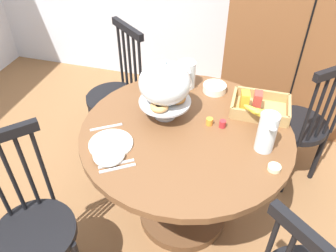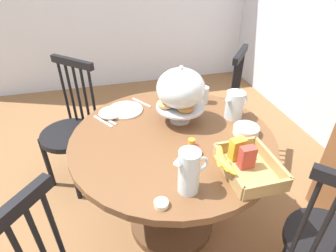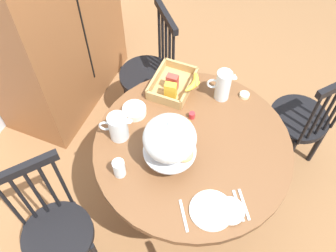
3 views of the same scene
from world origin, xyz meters
The scene contains 19 objects.
ground_plane centered at (0.00, 0.00, 0.00)m, with size 10.00×10.00×0.00m, color brown.
dining_table centered at (-0.04, 0.18, 0.51)m, with size 1.12×1.12×0.74m.
windsor_chair_near_window centered at (0.61, 0.75, 0.45)m, with size 0.47×0.47×0.97m.
windsor_chair_by_cabinet centered at (-0.69, 0.74, 0.45)m, with size 0.47×0.47×0.97m.
windsor_chair_far_side centered at (0.61, -0.38, 0.45)m, with size 0.47×0.47×0.97m.
pastry_stand_with_dome centered at (-0.18, 0.27, 0.94)m, with size 0.28×0.28×0.34m.
orange_juice_pitcher centered at (0.36, 0.14, 0.83)m, with size 0.09×0.17×0.21m.
milk_pitcher centered at (-0.14, 0.59, 0.82)m, with size 0.11×0.19×0.17m.
cereal_basket centered at (0.31, 0.43, 0.78)m, with size 0.32×0.30×0.12m.
china_plate_large centered at (-0.37, -0.04, 0.75)m, with size 0.22×0.22×0.01m, color white.
china_plate_small centered at (-0.35, -0.12, 0.76)m, with size 0.15×0.15×0.01m, color white.
cereal_bowl centered at (0.04, 0.58, 0.76)m, with size 0.14×0.14×0.04m, color white.
drinking_glass centered at (-0.36, 0.48, 0.80)m, with size 0.06×0.06×0.11m, color silver.
butter_dish centered at (0.41, 0.01, 0.75)m, with size 0.06×0.06×0.02m, color beige.
jam_jar_strawberry centered at (0.14, 0.25, 0.76)m, with size 0.04×0.04×0.04m, color #B7282D.
jam_jar_apricot centered at (0.07, 0.25, 0.76)m, with size 0.04×0.04×0.04m, color orange.
table_knife centered at (-0.30, -0.15, 0.74)m, with size 0.17×0.01×0.01m, color silver.
dinner_fork centered at (-0.28, -0.18, 0.74)m, with size 0.17×0.01×0.01m, color silver.
soup_spoon centered at (-0.45, 0.08, 0.74)m, with size 0.17×0.01×0.01m, color silver.
Camera 3 is at (-1.15, -0.12, 2.49)m, focal length 40.01 mm.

